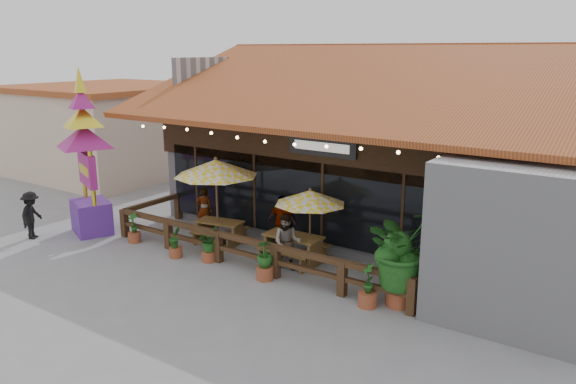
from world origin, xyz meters
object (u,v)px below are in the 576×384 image
Objects in this scene: umbrella_right at (310,198)px; picnic_table_right at (293,244)px; thai_sign_tower at (85,141)px; pedestrian at (31,215)px; umbrella_left at (216,168)px; picnic_table_left at (220,228)px; tropical_plant at (402,250)px.

umbrella_right is 1.32× the size of picnic_table_right.
thai_sign_tower reaches higher than pedestrian.
umbrella_left is 3.24m from umbrella_right.
picnic_table_right is 7.57m from thai_sign_tower.
pedestrian is at bearing -158.63° from umbrella_right.
umbrella_left is at bearing -89.90° from pedestrian.
picnic_table_left is 2.84m from picnic_table_right.
pedestrian is at bearing -150.25° from umbrella_left.
tropical_plant is at bearing -8.81° from picnic_table_left.
tropical_plant is (6.47, -1.00, 0.92)m from picnic_table_left.
umbrella_right is 9.08m from pedestrian.
picnic_table_right is (2.83, -0.09, 0.07)m from picnic_table_left.
thai_sign_tower is 10.75m from tropical_plant.
umbrella_left is at bearing -174.49° from umbrella_right.
umbrella_right is 0.38× the size of thai_sign_tower.
pedestrian is (-5.19, -3.09, 0.30)m from picnic_table_left.
pedestrian is (-8.02, -3.00, 0.23)m from picnic_table_right.
umbrella_left is 4.47m from thai_sign_tower.
thai_sign_tower is at bearing -65.81° from pedestrian.
umbrella_left is 1.75× the size of picnic_table_left.
umbrella_right is 1.34× the size of picnic_table_left.
umbrella_right is at bearing 14.07° from thai_sign_tower.
picnic_table_left is 5.14m from thai_sign_tower.
pedestrian is (-11.66, -2.09, -0.62)m from tropical_plant.
picnic_table_left is (-3.20, -0.19, -1.42)m from umbrella_right.
picnic_table_left is (-0.02, 0.12, -1.93)m from umbrella_left.
picnic_table_left is at bearing 21.74° from thai_sign_tower.
picnic_table_left is 6.61m from tropical_plant.
picnic_table_right is at bearing -142.62° from umbrella_right.
tropical_plant is at bearing -14.06° from picnic_table_right.
umbrella_left is at bearing -179.49° from picnic_table_right.
picnic_table_right is at bearing 12.59° from thai_sign_tower.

